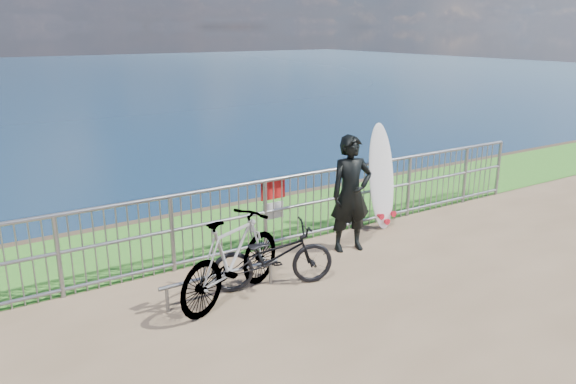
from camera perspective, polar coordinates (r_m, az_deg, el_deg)
grass_strip at (r=9.90m, az=-3.02°, el=-3.13°), size 120.00×120.00×0.00m
railing at (r=8.83m, az=0.55°, el=-1.64°), size 10.06×0.10×1.13m
surfer at (r=8.53m, az=6.42°, el=-0.19°), size 0.74×0.57×1.79m
surfboard at (r=9.63m, az=9.50°, el=1.19°), size 0.54×0.50×1.79m
bicycle_near at (r=7.40m, az=-1.56°, el=-6.56°), size 1.73×1.02×0.86m
bicycle_far at (r=7.05m, az=-5.67°, el=-6.69°), size 1.92×1.22×1.12m
bike_rack at (r=7.23m, az=-6.79°, el=-8.53°), size 1.65×0.05×0.35m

